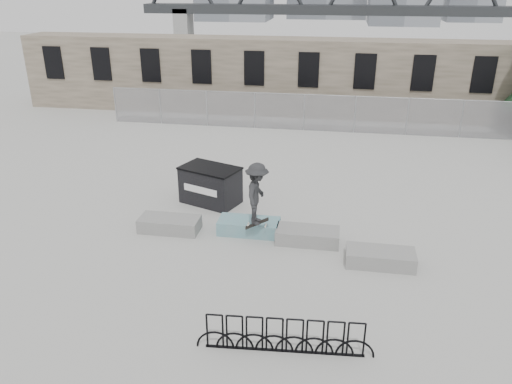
% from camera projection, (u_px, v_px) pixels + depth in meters
% --- Properties ---
extents(ground, '(120.00, 120.00, 0.00)m').
position_uv_depth(ground, '(273.00, 235.00, 16.43)').
color(ground, '#A8A8A3').
rests_on(ground, ground).
extents(stone_wall, '(36.00, 2.58, 4.50)m').
position_uv_depth(stone_wall, '(310.00, 77.00, 30.25)').
color(stone_wall, '#685D4D').
rests_on(stone_wall, ground).
extents(chainlink_fence, '(22.06, 0.06, 2.02)m').
position_uv_depth(chainlink_fence, '(304.00, 112.00, 27.34)').
color(chainlink_fence, gray).
rests_on(chainlink_fence, ground).
extents(planter_far_left, '(2.00, 0.90, 0.46)m').
position_uv_depth(planter_far_left, '(170.00, 224.00, 16.64)').
color(planter_far_left, gray).
rests_on(planter_far_left, ground).
extents(planter_center_left, '(2.00, 0.90, 0.46)m').
position_uv_depth(planter_center_left, '(249.00, 226.00, 16.49)').
color(planter_center_left, teal).
rests_on(planter_center_left, ground).
extents(planter_center_right, '(2.00, 0.90, 0.46)m').
position_uv_depth(planter_center_right, '(308.00, 235.00, 15.89)').
color(planter_center_right, gray).
rests_on(planter_center_right, ground).
extents(planter_offset, '(2.00, 0.90, 0.46)m').
position_uv_depth(planter_offset, '(380.00, 257.00, 14.64)').
color(planter_offset, gray).
rests_on(planter_offset, ground).
extents(dumpster, '(2.45, 1.97, 1.40)m').
position_uv_depth(dumpster, '(210.00, 185.00, 18.56)').
color(dumpster, black).
rests_on(dumpster, ground).
extents(bike_rack, '(4.03, 0.35, 0.90)m').
position_uv_depth(bike_rack, '(285.00, 336.00, 11.13)').
color(bike_rack, black).
rests_on(bike_rack, ground).
extents(truss_bridge, '(70.00, 3.00, 9.80)m').
position_uv_depth(truss_bridge, '(411.00, 9.00, 63.08)').
color(truss_bridge, '#2D3033').
rests_on(truss_bridge, ground).
extents(skateboarder, '(0.78, 1.31, 2.20)m').
position_uv_depth(skateboarder, '(257.00, 194.00, 15.35)').
color(skateboarder, '#262729').
rests_on(skateboarder, ground).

